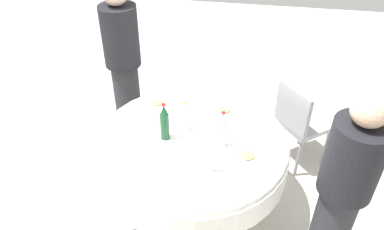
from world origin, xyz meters
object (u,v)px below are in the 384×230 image
(bottle_clear_inner, at_px, (186,117))
(chair_outer, at_px, (299,120))
(plate_right, at_px, (156,169))
(plate_front, at_px, (158,103))
(wine_glass_east, at_px, (212,159))
(wine_glass_left, at_px, (161,117))
(plate_rear, at_px, (247,157))
(bottle_clear_west, at_px, (223,131))
(person_inner, at_px, (343,189))
(plate_mid, at_px, (224,111))
(dining_table, at_px, (192,152))
(person_west, at_px, (123,62))
(bottle_dark_green_near, at_px, (165,123))

(bottle_clear_inner, relative_size, chair_outer, 0.29)
(plate_right, bearing_deg, plate_front, 102.71)
(bottle_clear_inner, distance_m, wine_glass_east, 0.50)
(wine_glass_left, distance_m, plate_rear, 0.74)
(bottle_clear_west, xyz_separation_m, chair_outer, (0.64, 0.73, -0.37))
(plate_right, bearing_deg, bottle_clear_inner, 75.55)
(bottle_clear_west, distance_m, person_inner, 0.89)
(bottle_clear_inner, relative_size, person_inner, 0.17)
(bottle_clear_west, relative_size, plate_mid, 1.40)
(dining_table, relative_size, person_inner, 0.97)
(plate_right, bearing_deg, wine_glass_east, 7.81)
(bottle_clear_west, xyz_separation_m, wine_glass_left, (-0.50, 0.14, -0.05))
(plate_mid, bearing_deg, bottle_clear_inner, -135.19)
(wine_glass_east, xyz_separation_m, plate_front, (-0.56, 0.72, -0.10))
(wine_glass_left, distance_m, person_inner, 1.41)
(wine_glass_left, relative_size, plate_front, 0.54)
(bottle_clear_west, bearing_deg, person_west, 139.68)
(bottle_clear_inner, xyz_separation_m, plate_mid, (0.28, 0.27, -0.11))
(plate_rear, distance_m, plate_front, 0.96)
(wine_glass_left, xyz_separation_m, plate_mid, (0.48, 0.28, -0.08))
(bottle_dark_green_near, relative_size, plate_front, 1.26)
(wine_glass_east, relative_size, chair_outer, 0.17)
(plate_mid, bearing_deg, chair_outer, 25.11)
(bottle_clear_inner, xyz_separation_m, bottle_dark_green_near, (-0.14, -0.13, 0.03))
(dining_table, xyz_separation_m, person_inner, (1.05, -0.41, 0.21))
(dining_table, distance_m, wine_glass_east, 0.45)
(plate_rear, bearing_deg, plate_front, 145.34)
(person_west, bearing_deg, bottle_clear_inner, -88.76)
(dining_table, xyz_separation_m, plate_right, (-0.19, -0.38, 0.15))
(chair_outer, bearing_deg, bottle_clear_inner, -96.26)
(bottle_clear_west, relative_size, person_west, 0.19)
(bottle_clear_west, bearing_deg, person_inner, -24.22)
(plate_right, relative_size, person_west, 0.14)
(dining_table, relative_size, bottle_dark_green_near, 4.74)
(chair_outer, bearing_deg, wine_glass_east, -72.17)
(wine_glass_east, height_order, plate_front, wine_glass_east)
(person_inner, bearing_deg, bottle_clear_inner, -93.28)
(bottle_dark_green_near, xyz_separation_m, wine_glass_east, (0.39, -0.29, -0.04))
(plate_front, bearing_deg, plate_right, -77.29)
(bottle_clear_inner, xyz_separation_m, person_west, (-0.74, 0.74, 0.02))
(person_west, bearing_deg, plate_rear, -82.65)
(wine_glass_east, bearing_deg, person_west, 130.71)
(plate_right, bearing_deg, plate_mid, 62.05)
(plate_front, bearing_deg, bottle_dark_green_near, -69.35)
(chair_outer, bearing_deg, plate_rear, -66.23)
(person_west, xyz_separation_m, chair_outer, (1.68, -0.15, -0.36))
(wine_glass_left, bearing_deg, plate_right, -80.68)
(dining_table, bearing_deg, bottle_clear_inner, 123.22)
(plate_mid, bearing_deg, person_west, 155.59)
(dining_table, relative_size, plate_front, 5.99)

